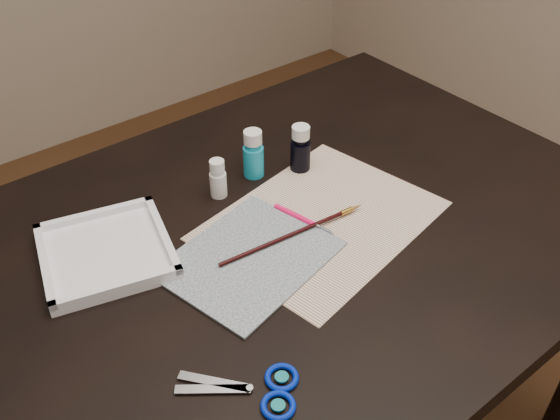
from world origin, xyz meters
TOP-DOWN VIEW (x-y plane):
  - table at (0.00, 0.00)m, footprint 1.30×0.90m
  - paper at (0.08, -0.02)m, footprint 0.46×0.38m
  - canvas at (-0.09, -0.02)m, footprint 0.31×0.27m
  - paint_bottle_white at (-0.02, 0.16)m, footprint 0.04×0.04m
  - paint_bottle_cyan at (0.07, 0.17)m, footprint 0.05×0.05m
  - paint_bottle_navy at (0.15, 0.13)m, footprint 0.04×0.04m
  - paintbrush at (0.01, -0.03)m, footprint 0.30×0.04m
  - craft_knife at (0.05, -0.01)m, footprint 0.04×0.13m
  - scissors at (-0.26, -0.23)m, footprint 0.21×0.19m
  - palette_tray at (-0.27, 0.13)m, footprint 0.26×0.26m

SIDE VIEW (x-z plane):
  - table at x=0.00m, z-range 0.00..0.75m
  - paper at x=0.08m, z-range 0.75..0.75m
  - canvas at x=-0.09m, z-range 0.75..0.76m
  - scissors at x=-0.26m, z-range 0.75..0.76m
  - craft_knife at x=0.05m, z-range 0.75..0.76m
  - paintbrush at x=0.01m, z-range 0.76..0.77m
  - palette_tray at x=-0.27m, z-range 0.75..0.78m
  - paint_bottle_white at x=-0.02m, z-range 0.75..0.83m
  - paint_bottle_navy at x=0.15m, z-range 0.75..0.85m
  - paint_bottle_cyan at x=0.07m, z-range 0.75..0.85m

